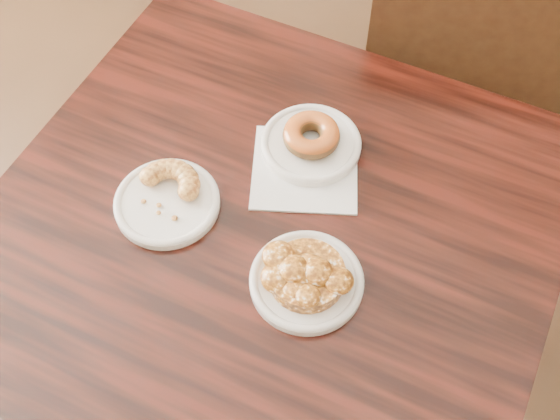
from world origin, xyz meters
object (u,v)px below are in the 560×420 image
at_px(chair_far, 469,81).
at_px(cruller_fragment, 165,195).
at_px(apple_fritter, 307,273).
at_px(glazed_donut, 311,135).
at_px(cafe_table, 269,337).

relative_size(chair_far, cruller_fragment, 8.46).
bearing_deg(cruller_fragment, apple_fritter, -8.31).
bearing_deg(glazed_donut, chair_far, 73.05).
bearing_deg(apple_fritter, cafe_table, 149.12).
bearing_deg(cafe_table, cruller_fragment, -172.28).
bearing_deg(apple_fritter, cruller_fragment, 171.69).
distance_m(chair_far, apple_fritter, 0.83).
distance_m(apple_fritter, cruller_fragment, 0.24).
distance_m(glazed_donut, cruller_fragment, 0.24).
distance_m(chair_far, cruller_fragment, 0.86).
relative_size(chair_far, apple_fritter, 6.16).
height_order(cafe_table, apple_fritter, apple_fritter).
relative_size(cafe_table, chair_far, 0.89).
distance_m(chair_far, glazed_donut, 0.66).
height_order(glazed_donut, apple_fritter, same).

